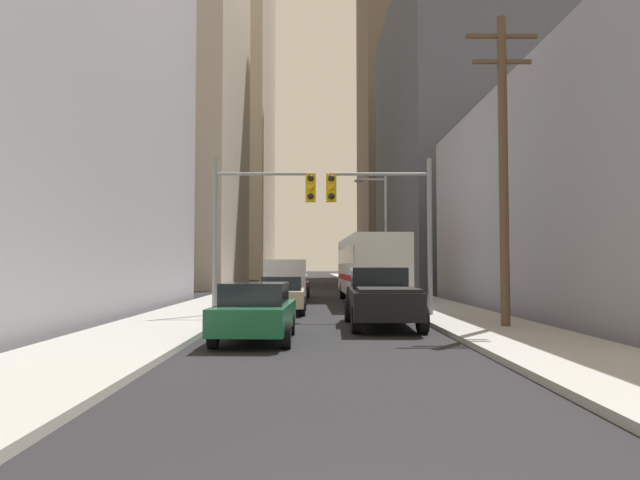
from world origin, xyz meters
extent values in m
cube|color=#9E9E99|center=(-5.11, 50.00, 0.07)|extent=(3.40, 160.00, 0.15)
cube|color=#9E9E99|center=(5.11, 50.00, 0.07)|extent=(3.40, 160.00, 0.15)
cube|color=silver|center=(2.56, 26.51, 1.95)|extent=(2.72, 11.55, 2.90)
cube|color=black|center=(1.30, 26.51, 2.47)|extent=(0.22, 10.58, 0.80)
cube|color=red|center=(1.30, 26.51, 1.37)|extent=(0.22, 10.58, 0.28)
cylinder|color=black|center=(1.39, 30.53, 0.50)|extent=(0.32, 1.00, 1.00)
cylinder|color=black|center=(3.74, 30.53, 0.50)|extent=(0.32, 1.00, 1.00)
cylinder|color=black|center=(1.39, 23.29, 0.50)|extent=(0.32, 1.00, 1.00)
cylinder|color=black|center=(3.74, 23.29, 0.50)|extent=(0.32, 1.00, 1.00)
cube|color=black|center=(1.85, 14.95, 0.80)|extent=(2.18, 5.46, 0.80)
cube|color=black|center=(1.85, 15.93, 1.55)|extent=(1.86, 1.86, 0.70)
cube|color=black|center=(1.85, 13.60, 1.25)|extent=(1.84, 2.43, 0.10)
cylinder|color=black|center=(0.89, 16.68, 0.40)|extent=(0.28, 0.80, 0.80)
cylinder|color=black|center=(2.81, 16.68, 0.40)|extent=(0.28, 0.80, 0.80)
cylinder|color=black|center=(0.89, 13.23, 0.40)|extent=(0.28, 0.80, 0.80)
cylinder|color=black|center=(2.81, 13.23, 0.40)|extent=(0.28, 0.80, 0.80)
cube|color=#B7BABF|center=(-1.76, 26.62, 1.31)|extent=(2.09, 5.24, 1.90)
cube|color=black|center=(-1.76, 29.22, 1.73)|extent=(1.76, 0.05, 0.60)
cylinder|color=black|center=(-2.72, 28.28, 0.36)|extent=(0.24, 0.72, 0.72)
cylinder|color=black|center=(-0.80, 28.28, 0.36)|extent=(0.24, 0.72, 0.72)
cylinder|color=black|center=(-2.72, 24.95, 0.36)|extent=(0.24, 0.72, 0.72)
cylinder|color=black|center=(-0.80, 24.95, 0.36)|extent=(0.24, 0.72, 0.72)
cube|color=#195938|center=(-1.84, 11.60, 0.65)|extent=(1.96, 4.27, 0.65)
cube|color=black|center=(-1.84, 11.45, 1.25)|extent=(1.66, 1.96, 0.55)
cylinder|color=black|center=(-2.71, 12.95, 0.32)|extent=(0.22, 0.64, 0.64)
cylinder|color=black|center=(-0.98, 12.95, 0.32)|extent=(0.22, 0.64, 0.64)
cylinder|color=black|center=(-2.71, 10.26, 0.32)|extent=(0.22, 0.64, 0.64)
cylinder|color=black|center=(-0.98, 10.26, 0.32)|extent=(0.22, 0.64, 0.64)
cube|color=#C6B793|center=(-1.64, 20.30, 0.65)|extent=(1.86, 4.22, 0.65)
cube|color=black|center=(-1.64, 20.15, 1.25)|extent=(1.61, 1.92, 0.55)
cylinder|color=black|center=(-2.50, 21.65, 0.32)|extent=(0.22, 0.64, 0.64)
cylinder|color=black|center=(-0.77, 21.65, 0.32)|extent=(0.22, 0.64, 0.64)
cylinder|color=black|center=(-2.50, 18.96, 0.32)|extent=(0.22, 0.64, 0.64)
cylinder|color=black|center=(-0.77, 18.96, 0.32)|extent=(0.22, 0.64, 0.64)
cube|color=maroon|center=(-1.58, 32.27, 0.65)|extent=(1.93, 4.26, 0.65)
cube|color=black|center=(-1.58, 32.12, 1.25)|extent=(1.64, 1.95, 0.55)
cylinder|color=black|center=(-2.44, 33.61, 0.32)|extent=(0.22, 0.64, 0.64)
cylinder|color=black|center=(-0.71, 33.61, 0.32)|extent=(0.22, 0.64, 0.64)
cylinder|color=black|center=(-2.44, 30.93, 0.32)|extent=(0.22, 0.64, 0.64)
cylinder|color=black|center=(-0.71, 30.93, 0.32)|extent=(0.22, 0.64, 0.64)
cylinder|color=gray|center=(-4.01, 17.91, 3.00)|extent=(0.18, 0.18, 6.00)
cylinder|color=gray|center=(-2.23, 17.91, 5.40)|extent=(3.56, 0.12, 0.12)
cube|color=gold|center=(-0.45, 17.91, 4.88)|extent=(0.38, 0.30, 1.05)
sphere|color=black|center=(-0.45, 17.74, 5.21)|extent=(0.24, 0.24, 0.24)
sphere|color=#F9A514|center=(-0.45, 17.74, 4.88)|extent=(0.24, 0.24, 0.24)
sphere|color=black|center=(-0.45, 17.74, 4.54)|extent=(0.24, 0.24, 0.24)
cylinder|color=gray|center=(4.01, 17.91, 3.00)|extent=(0.18, 0.18, 6.00)
cylinder|color=gray|center=(2.17, 17.91, 5.40)|extent=(3.69, 0.12, 0.12)
cube|color=gold|center=(0.32, 17.91, 4.88)|extent=(0.38, 0.30, 1.05)
sphere|color=black|center=(0.32, 17.74, 5.21)|extent=(0.24, 0.24, 0.24)
sphere|color=#F9A514|center=(0.32, 17.74, 4.88)|extent=(0.24, 0.24, 0.24)
sphere|color=black|center=(0.32, 17.74, 4.54)|extent=(0.24, 0.24, 0.24)
cylinder|color=brown|center=(5.45, 13.87, 4.81)|extent=(0.28, 0.28, 9.63)
cube|color=brown|center=(5.45, 13.87, 9.03)|extent=(2.20, 0.12, 0.12)
cube|color=brown|center=(5.45, 13.87, 8.23)|extent=(1.80, 0.12, 0.12)
cylinder|color=gray|center=(4.11, 31.66, 3.75)|extent=(0.16, 0.16, 7.50)
cylinder|color=gray|center=(3.27, 31.66, 7.30)|extent=(1.68, 0.10, 0.10)
ellipsoid|color=#4C4C51|center=(2.43, 31.66, 7.20)|extent=(0.56, 0.32, 0.20)
cube|color=#B7A893|center=(-14.57, 50.22, 16.45)|extent=(14.17, 18.96, 32.90)
cube|color=#B7A893|center=(-16.40, 89.41, 36.95)|extent=(17.60, 26.54, 73.90)
cube|color=#4C515B|center=(16.99, 50.07, 13.75)|extent=(19.88, 27.28, 27.50)
cube|color=#66564C|center=(19.94, 87.18, 36.89)|extent=(25.16, 22.00, 73.78)
camera|label=1|loc=(-0.33, -3.32, 1.96)|focal=32.03mm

